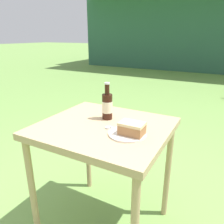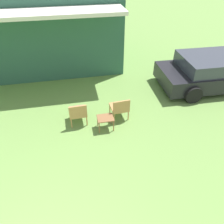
{
  "view_description": "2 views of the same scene",
  "coord_description": "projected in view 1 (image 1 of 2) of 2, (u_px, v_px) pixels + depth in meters",
  "views": [
    {
      "loc": [
        0.61,
        -1.02,
        1.26
      ],
      "look_at": [
        0.0,
        0.1,
        0.81
      ],
      "focal_mm": 35.0,
      "sensor_mm": 36.0,
      "label": 1
    },
    {
      "loc": [
        1.07,
        -0.96,
        4.4
      ],
      "look_at": [
        1.96,
        3.5,
        0.9
      ],
      "focal_mm": 35.0,
      "sensor_mm": 36.0,
      "label": 2
    }
  ],
  "objects": [
    {
      "name": "loose_bottle_cap",
      "position": [
        108.0,
        128.0,
        1.23
      ],
      "size": [
        0.03,
        0.03,
        0.01
      ],
      "color": "silver",
      "rests_on": "patio_table"
    },
    {
      "name": "cabin_building",
      "position": [
        197.0,
        25.0,
        8.92
      ],
      "size": [
        8.21,
        5.03,
        3.3
      ],
      "color": "#2D5B47",
      "rests_on": "ground_plane"
    },
    {
      "name": "cola_bottle_near",
      "position": [
        107.0,
        106.0,
        1.35
      ],
      "size": [
        0.06,
        0.06,
        0.23
      ],
      "color": "black",
      "rests_on": "patio_table"
    },
    {
      "name": "cake_on_plate",
      "position": [
        130.0,
        130.0,
        1.14
      ],
      "size": [
        0.2,
        0.2,
        0.08
      ],
      "color": "silver",
      "rests_on": "patio_table"
    },
    {
      "name": "ground_plane",
      "position": [
        105.0,
        224.0,
        1.54
      ],
      "size": [
        60.0,
        60.0,
        0.0
      ],
      "primitive_type": "plane",
      "color": "#6B9347"
    },
    {
      "name": "patio_table",
      "position": [
        104.0,
        139.0,
        1.31
      ],
      "size": [
        0.75,
        0.67,
        0.76
      ],
      "color": "tan",
      "rests_on": "ground_plane"
    },
    {
      "name": "fork",
      "position": [
        119.0,
        131.0,
        1.2
      ],
      "size": [
        0.15,
        0.07,
        0.01
      ],
      "color": "silver",
      "rests_on": "patio_table"
    }
  ]
}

